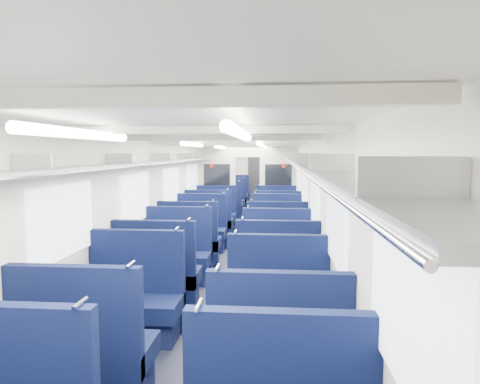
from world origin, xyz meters
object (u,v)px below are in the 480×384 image
object	(u,v)px
seat_9	(277,278)
seat_26	(235,196)
seat_5	(279,367)
seat_6	(134,304)
seat_7	(278,313)
seat_14	(201,232)
seat_25	(276,199)
seat_4	(84,357)
seat_17	(277,225)
seat_8	(158,278)
seat_19	(276,217)
seat_23	(276,203)
seat_10	(177,258)
bulkhead	(247,184)
seat_12	(190,244)
end_door	(257,179)
seat_18	(216,216)
seat_22	(229,202)
seat_13	(277,244)
seat_11	(277,261)
seat_15	(277,233)
seat_16	(209,223)
seat_20	(224,207)
seat_24	(232,199)
seat_21	(276,207)

from	to	relation	value
seat_9	seat_26	size ratio (longest dim) A/B	1.00
seat_5	seat_6	bearing A→B (deg)	141.56
seat_7	seat_14	xyz separation A→B (m)	(-1.66, 4.60, 0.00)
seat_9	seat_14	world-z (taller)	same
seat_6	seat_25	distance (m)	11.35
seat_4	seat_17	xyz separation A→B (m)	(1.66, 6.84, 0.00)
seat_8	seat_19	xyz separation A→B (m)	(1.66, 5.86, 0.00)
seat_23	seat_10	bearing A→B (deg)	-102.09
bulkhead	seat_12	distance (m)	4.39
end_door	seat_18	size ratio (longest dim) A/B	1.59
seat_22	seat_23	distance (m)	1.67
end_door	seat_14	distance (m)	9.27
seat_8	seat_18	distance (m)	5.77
seat_13	seat_17	bearing A→B (deg)	90.00
bulkhead	seat_11	xyz separation A→B (m)	(0.83, -5.39, -0.84)
seat_23	seat_8	bearing A→B (deg)	-100.56
seat_7	seat_26	bearing A→B (deg)	97.60
end_door	seat_15	size ratio (longest dim) A/B	1.59
seat_4	seat_25	size ratio (longest dim) A/B	1.00
seat_16	seat_26	bearing A→B (deg)	90.00
seat_18	seat_16	bearing A→B (deg)	-90.00
seat_20	seat_17	bearing A→B (deg)	-63.30
seat_5	seat_19	world-z (taller)	same
seat_24	seat_26	world-z (taller)	same
seat_5	seat_7	distance (m)	1.17
seat_6	seat_26	size ratio (longest dim) A/B	1.00
seat_5	seat_9	bearing A→B (deg)	90.00
seat_19	seat_20	distance (m)	2.59
seat_15	seat_26	size ratio (longest dim) A/B	1.00
seat_25	seat_11	bearing A→B (deg)	-90.00
seat_21	seat_8	bearing A→B (deg)	-101.99
seat_20	seat_23	bearing A→B (deg)	32.66
seat_17	seat_24	bearing A→B (deg)	106.60
seat_5	seat_9	world-z (taller)	same
seat_10	seat_16	world-z (taller)	same
seat_12	seat_13	bearing A→B (deg)	4.58
seat_15	seat_17	world-z (taller)	same
seat_6	seat_14	world-z (taller)	same
seat_6	seat_19	xyz separation A→B (m)	(1.66, 6.87, 0.00)
seat_7	seat_8	distance (m)	2.03
seat_5	seat_6	distance (m)	2.12
end_door	seat_24	bearing A→B (deg)	-108.13
seat_6	seat_9	size ratio (longest dim) A/B	1.00
seat_12	seat_26	xyz separation A→B (m)	(0.00, 9.05, 0.00)
bulkhead	seat_13	xyz separation A→B (m)	(0.83, -4.10, -0.84)
seat_13	seat_20	distance (m)	5.72
seat_12	seat_14	size ratio (longest dim) A/B	1.00
seat_6	seat_9	distance (m)	2.02
seat_6	seat_10	world-z (taller)	same
seat_24	seat_18	bearing A→B (deg)	-90.00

